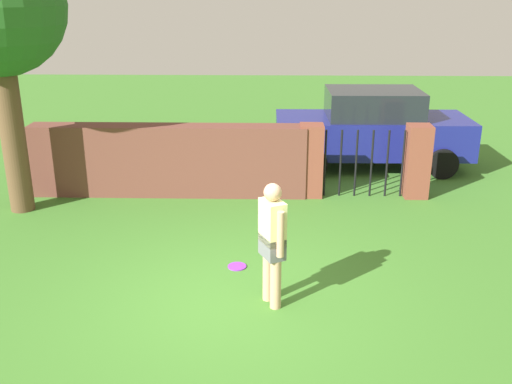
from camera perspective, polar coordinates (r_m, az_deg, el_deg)
ground_plane at (r=7.69m, az=-2.05°, el=-10.60°), size 40.00×40.00×0.00m
brick_wall at (r=11.33m, az=-8.49°, el=3.06°), size 5.23×0.50×1.37m
person at (r=7.24m, az=1.59°, el=-4.60°), size 0.35×0.50×1.62m
fence_gate at (r=11.31m, az=10.47°, el=2.98°), size 2.45×0.44×1.40m
car at (r=13.22m, az=11.21°, el=6.07°), size 4.22×1.95×1.72m
frisbee_purple at (r=8.54m, az=-1.86°, el=-7.25°), size 0.27×0.27×0.02m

